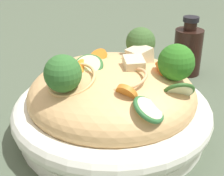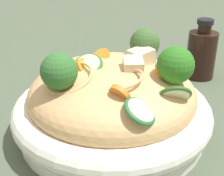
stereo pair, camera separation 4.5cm
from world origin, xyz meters
name	(u,v)px [view 1 (the left image)]	position (x,y,z in m)	size (l,w,h in m)	color
ground_plane	(112,131)	(0.00, 0.00, 0.00)	(3.00, 3.00, 0.00)	#465340
serving_bowl	(112,115)	(0.00, 0.00, 0.03)	(0.29, 0.29, 0.06)	white
noodle_heap	(112,94)	(0.00, 0.00, 0.06)	(0.24, 0.24, 0.10)	tan
broccoli_florets	(131,60)	(0.02, -0.01, 0.12)	(0.21, 0.14, 0.06)	#A4B571
carrot_coins	(112,68)	(0.00, 0.00, 0.10)	(0.16, 0.16, 0.03)	orange
zucchini_slices	(135,88)	(0.02, -0.05, 0.10)	(0.15, 0.15, 0.05)	beige
chicken_chunks	(137,60)	(0.04, 0.00, 0.11)	(0.05, 0.06, 0.03)	beige
soy_sauce_bottle	(188,50)	(0.20, 0.17, 0.05)	(0.06, 0.06, 0.12)	black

